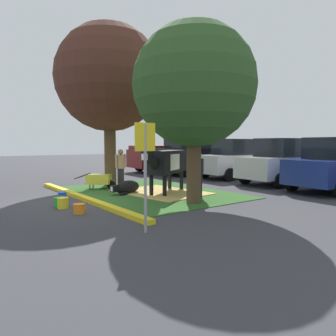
{
  "coord_description": "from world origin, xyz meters",
  "views": [
    {
      "loc": [
        9.45,
        -3.92,
        1.8
      ],
      "look_at": [
        0.16,
        2.96,
        0.9
      ],
      "focal_mm": 33.9,
      "sensor_mm": 36.0,
      "label": 1
    }
  ],
  "objects_px": {
    "parking_sign": "(145,156)",
    "bucket_orange": "(79,208)",
    "suv_black": "(195,152)",
    "hatchback_white": "(283,162)",
    "pickup_truck_maroon": "(172,154)",
    "bucket_green": "(60,202)",
    "person_handler": "(198,174)",
    "shade_tree_left": "(109,78)",
    "sedan_silver": "(237,159)",
    "person_visitor_near": "(121,167)",
    "bucket_blue": "(62,196)",
    "calf_lying": "(127,187)",
    "shade_tree_right": "(194,86)",
    "cow_holstein": "(166,162)",
    "wheelbarrow": "(100,180)",
    "bucket_yellow": "(63,203)"
  },
  "relations": [
    {
      "from": "wheelbarrow",
      "to": "hatchback_white",
      "type": "bearing_deg",
      "value": 65.75
    },
    {
      "from": "pickup_truck_maroon",
      "to": "bucket_green",
      "type": "bearing_deg",
      "value": -52.61
    },
    {
      "from": "parking_sign",
      "to": "bucket_orange",
      "type": "height_order",
      "value": "parking_sign"
    },
    {
      "from": "person_handler",
      "to": "bucket_blue",
      "type": "bearing_deg",
      "value": -120.13
    },
    {
      "from": "shade_tree_left",
      "to": "pickup_truck_maroon",
      "type": "bearing_deg",
      "value": 122.17
    },
    {
      "from": "pickup_truck_maroon",
      "to": "suv_black",
      "type": "xyz_separation_m",
      "value": [
        2.48,
        -0.2,
        0.16
      ]
    },
    {
      "from": "cow_holstein",
      "to": "pickup_truck_maroon",
      "type": "bearing_deg",
      "value": 141.44
    },
    {
      "from": "bucket_blue",
      "to": "bucket_green",
      "type": "distance_m",
      "value": 0.9
    },
    {
      "from": "shade_tree_right",
      "to": "sedan_silver",
      "type": "distance_m",
      "value": 7.94
    },
    {
      "from": "wheelbarrow",
      "to": "suv_black",
      "type": "xyz_separation_m",
      "value": [
        -2.34,
        7.04,
        0.88
      ]
    },
    {
      "from": "person_handler",
      "to": "bucket_orange",
      "type": "distance_m",
      "value": 4.02
    },
    {
      "from": "cow_holstein",
      "to": "bucket_green",
      "type": "bearing_deg",
      "value": -87.78
    },
    {
      "from": "pickup_truck_maroon",
      "to": "bucket_orange",
      "type": "bearing_deg",
      "value": -48.02
    },
    {
      "from": "calf_lying",
      "to": "person_handler",
      "type": "bearing_deg",
      "value": 33.05
    },
    {
      "from": "suv_black",
      "to": "bucket_orange",
      "type": "bearing_deg",
      "value": -56.89
    },
    {
      "from": "person_visitor_near",
      "to": "bucket_blue",
      "type": "xyz_separation_m",
      "value": [
        1.46,
        -2.83,
        -0.69
      ]
    },
    {
      "from": "bucket_blue",
      "to": "hatchback_white",
      "type": "height_order",
      "value": "hatchback_white"
    },
    {
      "from": "person_visitor_near",
      "to": "bucket_yellow",
      "type": "distance_m",
      "value": 4.14
    },
    {
      "from": "person_handler",
      "to": "shade_tree_right",
      "type": "bearing_deg",
      "value": -51.49
    },
    {
      "from": "shade_tree_left",
      "to": "calf_lying",
      "type": "height_order",
      "value": "shade_tree_left"
    },
    {
      "from": "cow_holstein",
      "to": "wheelbarrow",
      "type": "distance_m",
      "value": 2.91
    },
    {
      "from": "suv_black",
      "to": "hatchback_white",
      "type": "xyz_separation_m",
      "value": [
        5.62,
        0.25,
        -0.29
      ]
    },
    {
      "from": "shade_tree_left",
      "to": "shade_tree_right",
      "type": "xyz_separation_m",
      "value": [
        5.2,
        0.18,
        -1.03
      ]
    },
    {
      "from": "parking_sign",
      "to": "calf_lying",
      "type": "bearing_deg",
      "value": 155.23
    },
    {
      "from": "shade_tree_left",
      "to": "bucket_green",
      "type": "distance_m",
      "value": 6.39
    },
    {
      "from": "sedan_silver",
      "to": "bucket_orange",
      "type": "bearing_deg",
      "value": -71.4
    },
    {
      "from": "sedan_silver",
      "to": "bucket_green",
      "type": "bearing_deg",
      "value": -78.06
    },
    {
      "from": "calf_lying",
      "to": "person_handler",
      "type": "height_order",
      "value": "person_handler"
    },
    {
      "from": "bucket_blue",
      "to": "wheelbarrow",
      "type": "bearing_deg",
      "value": 129.99
    },
    {
      "from": "wheelbarrow",
      "to": "bucket_orange",
      "type": "xyz_separation_m",
      "value": [
        3.72,
        -2.24,
        -0.25
      ]
    },
    {
      "from": "suv_black",
      "to": "parking_sign",
      "type": "bearing_deg",
      "value": -46.05
    },
    {
      "from": "suv_black",
      "to": "sedan_silver",
      "type": "height_order",
      "value": "suv_black"
    },
    {
      "from": "person_handler",
      "to": "pickup_truck_maroon",
      "type": "xyz_separation_m",
      "value": [
        -8.67,
        5.52,
        0.3
      ]
    },
    {
      "from": "calf_lying",
      "to": "parking_sign",
      "type": "bearing_deg",
      "value": -24.77
    },
    {
      "from": "shade_tree_left",
      "to": "calf_lying",
      "type": "distance_m",
      "value": 4.98
    },
    {
      "from": "person_visitor_near",
      "to": "bucket_blue",
      "type": "distance_m",
      "value": 3.26
    },
    {
      "from": "shade_tree_left",
      "to": "pickup_truck_maroon",
      "type": "relative_size",
      "value": 1.24
    },
    {
      "from": "shade_tree_left",
      "to": "bucket_orange",
      "type": "bearing_deg",
      "value": -34.53
    },
    {
      "from": "shade_tree_right",
      "to": "sedan_silver",
      "type": "bearing_deg",
      "value": 121.56
    },
    {
      "from": "hatchback_white",
      "to": "person_handler",
      "type": "bearing_deg",
      "value": -84.08
    },
    {
      "from": "shade_tree_left",
      "to": "wheelbarrow",
      "type": "relative_size",
      "value": 4.79
    },
    {
      "from": "bucket_green",
      "to": "sedan_silver",
      "type": "relative_size",
      "value": 0.07
    },
    {
      "from": "pickup_truck_maroon",
      "to": "hatchback_white",
      "type": "relative_size",
      "value": 1.23
    },
    {
      "from": "bucket_blue",
      "to": "bucket_yellow",
      "type": "distance_m",
      "value": 1.16
    },
    {
      "from": "person_handler",
      "to": "suv_black",
      "type": "xyz_separation_m",
      "value": [
        -6.2,
        5.33,
        0.45
      ]
    },
    {
      "from": "pickup_truck_maroon",
      "to": "person_handler",
      "type": "bearing_deg",
      "value": -32.49
    },
    {
      "from": "person_handler",
      "to": "bucket_yellow",
      "type": "xyz_separation_m",
      "value": [
        -1.06,
        -4.08,
        -0.66
      ]
    },
    {
      "from": "shade_tree_left",
      "to": "pickup_truck_maroon",
      "type": "distance_m",
      "value": 8.25
    },
    {
      "from": "person_visitor_near",
      "to": "pickup_truck_maroon",
      "type": "height_order",
      "value": "pickup_truck_maroon"
    },
    {
      "from": "parking_sign",
      "to": "bucket_green",
      "type": "distance_m",
      "value": 3.97
    }
  ]
}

